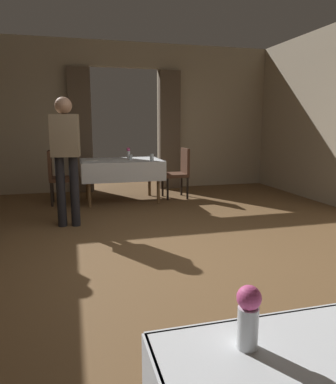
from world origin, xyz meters
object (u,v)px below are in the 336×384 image
at_px(chair_mid_right, 179,170).
at_px(plate_mid_b, 91,160).
at_px(glass_mid_d, 152,157).
at_px(dining_table_mid, 121,166).
at_px(flower_vase_mid, 128,152).
at_px(chair_mid_left, 58,175).
at_px(glass_mid_c, 131,157).
at_px(person_waiter_by_doorway, 66,151).
at_px(flower_vase_near, 248,315).

distance_m(chair_mid_right, plate_mid_b, 1.63).
xyz_separation_m(plate_mid_b, glass_mid_d, (1.02, -0.27, 0.05)).
distance_m(dining_table_mid, flower_vase_mid, 0.37).
bearing_deg(plate_mid_b, chair_mid_left, 172.67).
xyz_separation_m(glass_mid_c, person_waiter_by_doorway, (-1.08, -1.36, 0.23)).
height_order(flower_vase_near, flower_vase_mid, flower_vase_mid).
relative_size(flower_vase_near, person_waiter_by_doorway, 0.11).
height_order(chair_mid_left, person_waiter_by_doorway, person_waiter_by_doorway).
bearing_deg(person_waiter_by_doorway, glass_mid_d, 38.76).
bearing_deg(chair_mid_left, flower_vase_near, -82.69).
bearing_deg(person_waiter_by_doorway, dining_table_mid, 57.22).
distance_m(dining_table_mid, chair_mid_right, 1.10).
xyz_separation_m(flower_vase_near, glass_mid_c, (0.54, 5.46, -0.06)).
xyz_separation_m(flower_vase_mid, glass_mid_d, (0.32, -0.54, -0.05)).
bearing_deg(flower_vase_near, glass_mid_c, 84.38).
bearing_deg(glass_mid_d, person_waiter_by_doorway, -141.24).
bearing_deg(chair_mid_left, glass_mid_c, -5.33).
xyz_separation_m(plate_mid_b, glass_mid_c, (0.68, -0.04, 0.04)).
xyz_separation_m(chair_mid_right, flower_vase_mid, (-0.92, 0.20, 0.34)).
xyz_separation_m(chair_mid_left, person_waiter_by_doorway, (0.18, -1.47, 0.51)).
relative_size(dining_table_mid, glass_mid_d, 12.20).
relative_size(chair_mid_left, chair_mid_right, 1.00).
xyz_separation_m(chair_mid_left, flower_vase_near, (0.72, -5.58, 0.34)).
height_order(chair_mid_left, glass_mid_d, chair_mid_left).
xyz_separation_m(chair_mid_left, plate_mid_b, (0.57, -0.07, 0.24)).
relative_size(flower_vase_mid, glass_mid_d, 1.71).
bearing_deg(person_waiter_by_doorway, glass_mid_c, 51.58).
distance_m(plate_mid_b, glass_mid_d, 1.06).
xyz_separation_m(flower_vase_near, glass_mid_d, (0.87, 5.24, -0.04)).
bearing_deg(dining_table_mid, glass_mid_c, -21.73).
xyz_separation_m(chair_mid_left, glass_mid_c, (1.25, -0.12, 0.28)).
bearing_deg(flower_vase_mid, plate_mid_b, -158.89).
bearing_deg(glass_mid_c, chair_mid_right, 6.85).
distance_m(chair_mid_left, flower_vase_mid, 1.33).
bearing_deg(plate_mid_b, dining_table_mid, 2.25).
relative_size(chair_mid_left, flower_vase_mid, 4.68).
distance_m(chair_mid_left, glass_mid_c, 1.29).
bearing_deg(flower_vase_near, glass_mid_d, 80.53).
height_order(flower_vase_mid, person_waiter_by_doorway, person_waiter_by_doorway).
bearing_deg(chair_mid_right, plate_mid_b, -177.58).
distance_m(chair_mid_left, glass_mid_d, 1.65).
xyz_separation_m(dining_table_mid, flower_vase_mid, (0.17, 0.25, 0.21)).
bearing_deg(glass_mid_d, dining_table_mid, 150.04).
distance_m(flower_vase_mid, glass_mid_d, 0.63).
bearing_deg(flower_vase_mid, dining_table_mid, -124.87).
height_order(chair_mid_left, plate_mid_b, chair_mid_left).
bearing_deg(person_waiter_by_doorway, plate_mid_b, 74.38).
bearing_deg(person_waiter_by_doorway, chair_mid_left, 96.88).
distance_m(chair_mid_left, chair_mid_right, 2.18).
relative_size(flower_vase_near, plate_mid_b, 0.82).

